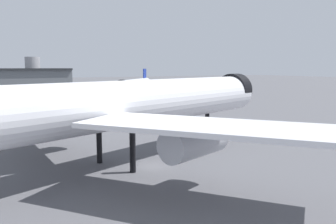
{
  "coord_description": "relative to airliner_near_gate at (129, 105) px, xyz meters",
  "views": [
    {
      "loc": [
        -21.8,
        -43.17,
        14.08
      ],
      "look_at": [
        5.95,
        5.94,
        6.8
      ],
      "focal_mm": 37.05,
      "sensor_mm": 36.0,
      "label": 1
    }
  ],
  "objects": [
    {
      "name": "airliner_far_taxiway",
      "position": [
        51.93,
        113.71,
        -2.79
      ],
      "size": [
        36.51,
        38.84,
        13.39
      ],
      "rotation": [
        0.0,
        0.0,
        3.98
      ],
      "color": "silver",
      "rests_on": "ground"
    },
    {
      "name": "ground",
      "position": [
        2.29,
        -2.98,
        -8.69
      ],
      "size": [
        900.0,
        900.0,
        0.0
      ],
      "primitive_type": "plane",
      "color": "#56565B"
    },
    {
      "name": "airliner_near_gate",
      "position": [
        0.0,
        0.0,
        0.0
      ],
      "size": [
        68.03,
        60.61,
        19.73
      ],
      "rotation": [
        0.0,
        0.0,
        0.35
      ],
      "color": "white",
      "rests_on": "ground"
    }
  ]
}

